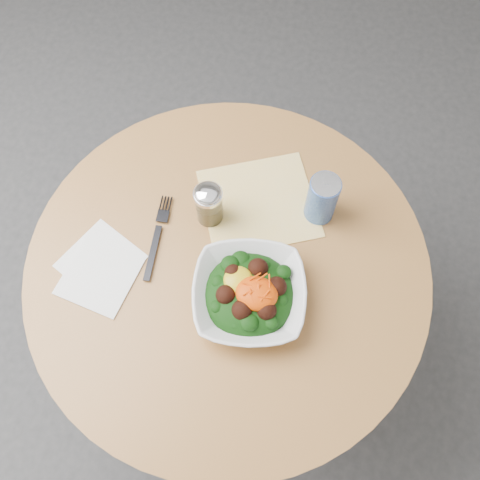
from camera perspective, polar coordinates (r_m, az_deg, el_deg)
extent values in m
plane|color=#323234|center=(1.90, -0.85, -11.28)|extent=(6.00, 6.00, 0.00)
cylinder|color=black|center=(1.88, -0.86, -11.17)|extent=(0.52, 0.52, 0.03)
cylinder|color=black|center=(1.56, -1.03, -8.16)|extent=(0.10, 0.10, 0.71)
cylinder|color=#C08145|center=(1.20, -1.32, -2.95)|extent=(0.90, 0.90, 0.04)
cube|color=#DBA10B|center=(1.25, 2.01, 3.94)|extent=(0.33, 0.32, 0.00)
cube|color=white|center=(1.23, -14.64, -2.20)|extent=(0.20, 0.20, 0.00)
cube|color=white|center=(1.21, -14.76, -3.74)|extent=(0.17, 0.17, 0.00)
imported|color=silver|center=(1.13, 0.98, -5.85)|extent=(0.28, 0.28, 0.06)
ellipsoid|color=black|center=(1.13, 0.98, -5.88)|extent=(0.19, 0.19, 0.07)
ellipsoid|color=gold|center=(1.11, -0.19, -4.26)|extent=(0.06, 0.06, 0.02)
ellipsoid|color=#E93D05|center=(1.09, 1.79, -5.72)|extent=(0.09, 0.07, 0.04)
cube|color=black|center=(1.20, -9.28, -1.36)|extent=(0.03, 0.14, 0.00)
cube|color=black|center=(1.25, -8.09, 3.16)|extent=(0.03, 0.07, 0.00)
cylinder|color=silver|center=(1.19, -3.31, 3.63)|extent=(0.06, 0.06, 0.09)
cylinder|color=olive|center=(1.21, -3.26, 3.17)|extent=(0.05, 0.05, 0.05)
cylinder|color=white|center=(1.15, -3.45, 4.84)|extent=(0.06, 0.06, 0.01)
ellipsoid|color=white|center=(1.14, -3.46, 4.98)|extent=(0.06, 0.06, 0.03)
cylinder|color=navy|center=(1.20, 8.73, 4.33)|extent=(0.07, 0.07, 0.13)
cylinder|color=silver|center=(1.14, 9.18, 5.94)|extent=(0.06, 0.06, 0.00)
cube|color=silver|center=(1.14, 9.19, 6.36)|extent=(0.02, 0.02, 0.00)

